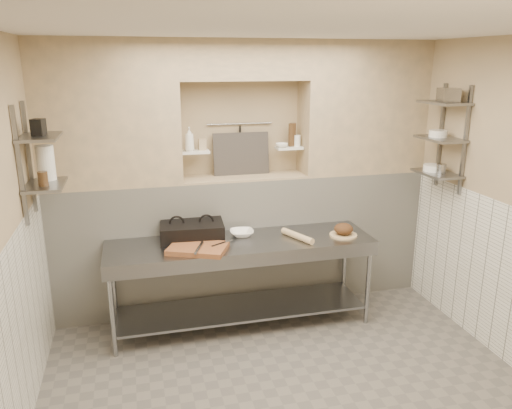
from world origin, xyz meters
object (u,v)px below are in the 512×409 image
object	(u,v)px
panini_press	(192,230)
cutting_board	(198,248)
prep_table	(242,266)
jug_left	(46,163)
bowl_alcove	(282,145)
bottle_soap	(189,139)
bread_loaf	(344,229)
mixing_bowl	(242,233)
rolling_pin	(297,236)

from	to	relation	value
panini_press	cutting_board	distance (m)	0.35
prep_table	jug_left	xyz separation A→B (m)	(-1.69, 0.01, 1.12)
panini_press	bowl_alcove	xyz separation A→B (m)	(1.02, 0.35, 0.75)
bowl_alcove	jug_left	size ratio (longest dim) A/B	0.45
bottle_soap	panini_press	bearing A→B (deg)	-97.86
bowl_alcove	bread_loaf	bearing A→B (deg)	-53.91
mixing_bowl	jug_left	xyz separation A→B (m)	(-1.73, -0.16, 0.83)
panini_press	jug_left	xyz separation A→B (m)	(-1.24, -0.20, 0.78)
cutting_board	prep_table	bearing A→B (deg)	17.07
cutting_board	rolling_pin	distance (m)	1.00
bottle_soap	jug_left	xyz separation A→B (m)	(-1.28, -0.53, -0.07)
bottle_soap	jug_left	world-z (taller)	bottle_soap
cutting_board	bread_loaf	xyz separation A→B (m)	(1.47, 0.05, 0.05)
cutting_board	mixing_bowl	distance (m)	0.57
cutting_board	bread_loaf	size ratio (longest dim) A/B	2.75
prep_table	panini_press	bearing A→B (deg)	155.22
rolling_pin	bread_loaf	world-z (taller)	bread_loaf
cutting_board	bottle_soap	size ratio (longest dim) A/B	2.13
rolling_pin	bread_loaf	xyz separation A→B (m)	(0.48, -0.02, 0.04)
prep_table	mixing_bowl	world-z (taller)	mixing_bowl
panini_press	mixing_bowl	xyz separation A→B (m)	(0.49, -0.04, -0.05)
bottle_soap	bowl_alcove	size ratio (longest dim) A/B	1.84
rolling_pin	cutting_board	bearing A→B (deg)	-175.80
panini_press	cutting_board	bearing A→B (deg)	-83.75
bottle_soap	bowl_alcove	distance (m)	0.98
bread_loaf	bottle_soap	distance (m)	1.79
cutting_board	bottle_soap	bearing A→B (deg)	87.05
bowl_alcove	bottle_soap	bearing A→B (deg)	-178.76
panini_press	bottle_soap	world-z (taller)	bottle_soap
prep_table	bottle_soap	world-z (taller)	bottle_soap
prep_table	cutting_board	size ratio (longest dim) A/B	4.99
cutting_board	bread_loaf	world-z (taller)	bread_loaf
bowl_alcove	prep_table	bearing A→B (deg)	-135.62
jug_left	cutting_board	bearing A→B (deg)	-6.53
rolling_pin	bowl_alcove	bearing A→B (deg)	88.70
rolling_pin	jug_left	bearing A→B (deg)	178.22
cutting_board	bottle_soap	world-z (taller)	bottle_soap
panini_press	rolling_pin	xyz separation A→B (m)	(1.00, -0.27, -0.05)
cutting_board	panini_press	bearing A→B (deg)	91.72
mixing_bowl	rolling_pin	bearing A→B (deg)	-23.89
bottle_soap	bowl_alcove	world-z (taller)	bottle_soap
cutting_board	mixing_bowl	world-z (taller)	mixing_bowl
bowl_alcove	jug_left	distance (m)	2.32
prep_table	rolling_pin	bearing A→B (deg)	-6.47
cutting_board	bread_loaf	bearing A→B (deg)	2.05
bottle_soap	bowl_alcove	bearing A→B (deg)	1.24
cutting_board	jug_left	xyz separation A→B (m)	(-1.25, 0.14, 0.84)
prep_table	bowl_alcove	world-z (taller)	bowl_alcove
prep_table	bowl_alcove	xyz separation A→B (m)	(0.57, 0.55, 1.09)
mixing_bowl	bowl_alcove	bearing A→B (deg)	36.64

